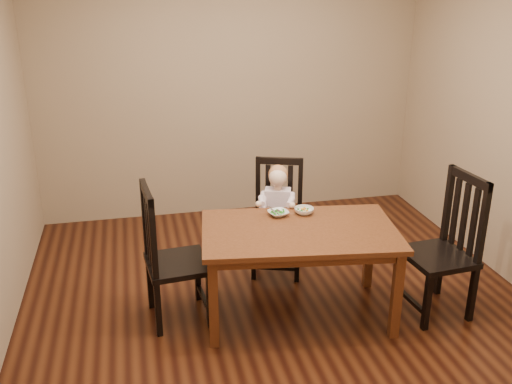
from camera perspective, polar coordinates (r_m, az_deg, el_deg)
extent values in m
cube|color=#46200E|center=(4.63, 2.20, -10.93)|extent=(4.00, 4.00, 0.01)
cube|color=tan|center=(6.00, -2.56, 10.34)|extent=(4.00, 0.01, 2.70)
cube|color=tan|center=(2.35, 15.27, -7.60)|extent=(4.00, 0.01, 2.70)
cube|color=#462410|center=(4.18, 4.38, -3.94)|extent=(1.52, 1.03, 0.04)
cube|color=#462410|center=(4.21, 4.35, -4.65)|extent=(1.39, 0.91, 0.08)
cube|color=#462410|center=(3.99, -4.28, -11.08)|extent=(0.07, 0.07, 0.67)
cube|color=#462410|center=(4.19, 13.89, -10.00)|extent=(0.07, 0.07, 0.67)
cube|color=#462410|center=(4.61, -4.42, -6.37)|extent=(0.07, 0.07, 0.67)
cube|color=#462410|center=(4.79, 11.24, -5.66)|extent=(0.07, 0.07, 0.67)
cube|color=black|center=(4.90, 2.13, -3.54)|extent=(0.53, 0.52, 0.04)
cube|color=black|center=(5.15, 4.29, -5.04)|extent=(0.05, 0.05, 0.40)
cube|color=black|center=(5.17, 0.19, -4.87)|extent=(0.05, 0.05, 0.40)
cube|color=black|center=(4.84, 4.14, -6.83)|extent=(0.05, 0.05, 0.40)
cube|color=black|center=(4.86, -0.23, -6.64)|extent=(0.05, 0.05, 0.40)
cube|color=black|center=(4.94, 4.45, 0.32)|extent=(0.05, 0.05, 0.55)
cube|color=black|center=(4.97, 0.20, 0.48)|extent=(0.05, 0.05, 0.55)
cube|color=black|center=(4.87, 2.36, 3.12)|extent=(0.40, 0.16, 0.06)
cube|color=black|center=(4.96, 3.43, 0.04)|extent=(0.05, 0.03, 0.47)
cube|color=black|center=(4.96, 2.31, 0.08)|extent=(0.05, 0.03, 0.47)
cube|color=black|center=(4.97, 1.20, 0.13)|extent=(0.05, 0.03, 0.47)
cube|color=black|center=(4.27, -7.86, -7.13)|extent=(0.48, 0.50, 0.04)
cube|color=black|center=(4.54, -10.55, -8.93)|extent=(0.05, 0.05, 0.43)
cube|color=black|center=(4.20, -9.76, -11.52)|extent=(0.05, 0.05, 0.43)
cube|color=black|center=(4.59, -5.86, -8.30)|extent=(0.05, 0.05, 0.43)
cube|color=black|center=(4.25, -4.66, -10.79)|extent=(0.05, 0.05, 0.43)
cube|color=black|center=(4.29, -11.04, -2.49)|extent=(0.05, 0.05, 0.60)
cube|color=black|center=(3.93, -10.24, -4.67)|extent=(0.05, 0.05, 0.60)
cube|color=black|center=(4.01, -10.91, -0.06)|extent=(0.08, 0.44, 0.06)
cube|color=black|center=(4.22, -10.83, -3.36)|extent=(0.03, 0.05, 0.51)
cube|color=black|center=(4.12, -10.63, -3.93)|extent=(0.03, 0.05, 0.51)
cube|color=black|center=(4.03, -10.41, -4.52)|extent=(0.03, 0.05, 0.51)
cube|color=black|center=(4.51, 17.66, -6.18)|extent=(0.50, 0.51, 0.04)
cube|color=black|center=(4.59, 20.81, -9.54)|extent=(0.05, 0.05, 0.44)
cube|color=black|center=(4.87, 17.88, -7.34)|extent=(0.05, 0.05, 0.44)
cube|color=black|center=(4.38, 16.73, -10.58)|extent=(0.05, 0.05, 0.44)
cube|color=black|center=(4.67, 13.93, -8.18)|extent=(0.05, 0.05, 0.44)
cube|color=black|center=(4.35, 21.77, -2.98)|extent=(0.05, 0.05, 0.62)
cube|color=black|center=(4.64, 18.65, -1.07)|extent=(0.05, 0.05, 0.62)
cube|color=black|center=(4.40, 20.60, 1.32)|extent=(0.08, 0.46, 0.06)
cube|color=black|center=(4.43, 20.94, -2.89)|extent=(0.03, 0.05, 0.53)
cube|color=black|center=(4.50, 20.11, -2.37)|extent=(0.03, 0.05, 0.53)
cube|color=black|center=(4.58, 19.30, -1.88)|extent=(0.03, 0.05, 0.53)
imported|color=white|center=(4.39, 2.23, -2.14)|extent=(0.18, 0.18, 0.04)
imported|color=white|center=(4.43, 4.83, -1.89)|extent=(0.17, 0.17, 0.05)
cube|color=silver|center=(4.35, 1.75, -1.88)|extent=(0.08, 0.12, 0.05)
cube|color=silver|center=(4.36, 1.75, -2.07)|extent=(0.04, 0.04, 0.01)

